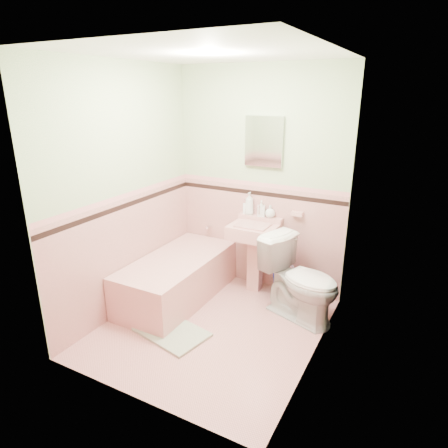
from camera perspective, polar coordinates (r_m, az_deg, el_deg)
The scene contains 32 objects.
floor at distance 4.02m, azimuth -1.73°, elevation -14.67°, with size 2.20×2.20×0.00m, color #D48F8A.
ceiling at distance 3.37m, azimuth -2.18°, elevation 23.63°, with size 2.20×2.20×0.00m, color white.
wall_back at distance 4.45m, azimuth 5.18°, elevation 6.16°, with size 2.50×2.50×0.00m, color beige.
wall_front at distance 2.65m, azimuth -13.89°, elevation -3.15°, with size 2.50×2.50×0.00m, color beige.
wall_left at distance 4.07m, azimuth -14.28°, elevation 4.47°, with size 2.50×2.50×0.00m, color beige.
wall_right at distance 3.13m, azimuth 14.13°, elevation 0.28°, with size 2.50×2.50×0.00m, color beige.
wainscot_back at distance 4.62m, azimuth 4.89°, elevation -1.76°, with size 2.00×2.00×0.00m, color #D6948F.
wainscot_front at distance 2.95m, azimuth -12.73°, elevation -14.87°, with size 2.00×2.00×0.00m, color #D6948F.
wainscot_left at distance 4.26m, azimuth -13.46°, elevation -4.05°, with size 2.20×2.20×0.00m, color #D6948F.
wainscot_right at distance 3.39m, azimuth 13.06°, elevation -10.16°, with size 2.20×2.20×0.00m, color #D6948F.
accent_back at distance 4.46m, azimuth 5.04°, elevation 4.49°, with size 2.00×2.00×0.00m, color black.
accent_front at distance 2.71m, azimuth -13.43°, elevation -5.58°, with size 2.00×2.00×0.00m, color black.
accent_left at distance 4.09m, azimuth -13.95°, elevation 2.68°, with size 2.20×2.20×0.00m, color black.
accent_right at distance 3.18m, azimuth 13.63°, elevation -1.89°, with size 2.20×2.20×0.00m, color black.
cap_back at distance 4.44m, azimuth 5.08°, elevation 5.74°, with size 2.00×2.00×0.00m, color #D48788.
cap_front at distance 2.67m, azimuth -13.59°, elevation -3.62°, with size 2.00×2.00×0.00m, color #D48788.
cap_left at distance 4.06m, azimuth -14.05°, elevation 4.03°, with size 2.20×2.20×0.00m, color #D48788.
cap_right at distance 3.15m, azimuth 13.77°, elevation -0.19°, with size 2.20×2.20×0.00m, color #D48788.
bathtub at distance 4.44m, azimuth -6.77°, elevation -7.97°, with size 0.70×1.50×0.45m, color tan.
tub_faucet at distance 4.85m, azimuth -2.13°, elevation -0.34°, with size 0.04×0.04×0.12m, color silver.
sink at distance 4.48m, azimuth 4.25°, elevation -5.08°, with size 0.52×0.48×0.81m, color tan, non-canonical shape.
sink_faucet at distance 4.42m, azimuth 5.16°, elevation 2.04°, with size 0.02×0.02×0.10m, color silver.
medicine_cabinet at distance 4.33m, azimuth 5.82°, elevation 11.84°, with size 0.43×0.04×0.54m, color white.
soap_dish at distance 4.33m, azimuth 10.58°, elevation 1.47°, with size 0.12×0.07×0.04m, color tan.
soap_bottle_left at distance 4.49m, azimuth 3.71°, elevation 3.00°, with size 0.10×0.10×0.26m, color #B2B2B2.
soap_bottle_mid at distance 4.45m, azimuth 5.43°, elevation 2.26°, with size 0.08×0.08×0.18m, color #B2B2B2.
soap_bottle_right at distance 4.41m, azimuth 6.73°, elevation 1.84°, with size 0.11×0.11×0.14m, color #B2B2B2.
tube at distance 4.54m, azimuth 2.99°, elevation 2.26°, with size 0.04×0.04×0.12m, color white.
toilet at distance 4.04m, azimuth 11.15°, elevation -7.99°, with size 0.47×0.82×0.84m, color white.
bucket at distance 4.56m, azimuth 8.76°, elevation -8.59°, with size 0.27×0.27×0.27m, color navy, non-canonical shape.
bath_mat at distance 3.95m, azimuth -7.58°, elevation -15.31°, with size 0.67×0.44×0.03m, color #9DA68A.
shoe at distance 3.94m, azimuth -8.54°, elevation -14.70°, with size 0.13×0.06×0.05m, color #BF1E59.
Camera 1 is at (1.68, -2.91, 2.21)m, focal length 31.46 mm.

